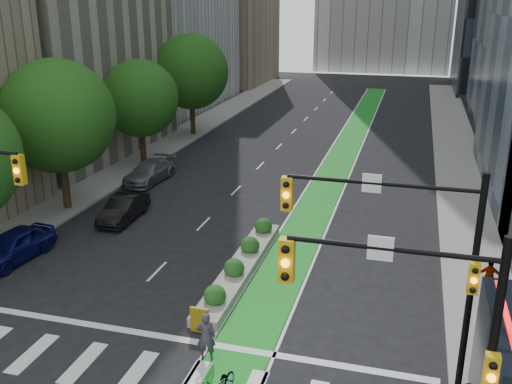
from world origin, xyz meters
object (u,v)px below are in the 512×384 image
Objects in this scene: median_planter at (241,264)px; parked_car_left_near at (14,245)px; pedestrian_far at (490,277)px; cyclist at (206,336)px; parked_car_left_far at (149,172)px; parked_car_left_mid at (124,208)px.

median_planter is 10.84m from parked_car_left_near.
cyclist is at bearing 39.05° from pedestrian_far.
pedestrian_far is (20.48, -10.69, 0.23)m from parked_car_left_far.
parked_car_left_far is (-1.72, 6.84, 0.01)m from parked_car_left_mid.
parked_car_left_far reaches higher than parked_car_left_mid.
parked_car_left_near is 12.95m from parked_car_left_far.
parked_car_left_far is 23.10m from pedestrian_far.
parked_car_left_mid is 2.66× the size of pedestrian_far.
parked_car_left_mid is at bearing -64.00° from cyclist.
parked_car_left_mid is (-9.00, 11.04, -0.22)m from cyclist.
parked_car_left_near is 21.38m from pedestrian_far.
cyclist reaches higher than median_planter.
parked_car_left_near is at bearing 8.66° from pedestrian_far.
cyclist reaches higher than parked_car_left_mid.
pedestrian_far is at bearing 2.73° from median_planter.
cyclist reaches higher than pedestrian_far.
pedestrian_far reaches higher than parked_car_left_near.
parked_car_left_far is at bearing 92.38° from parked_car_left_near.
parked_car_left_far is at bearing 102.05° from parked_car_left_mid.
parked_car_left_mid is at bearing -8.94° from pedestrian_far.
parked_car_left_near is (-10.70, -1.73, 0.38)m from median_planter.
parked_car_left_far is (0.78, 12.92, -0.05)m from parked_car_left_near.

